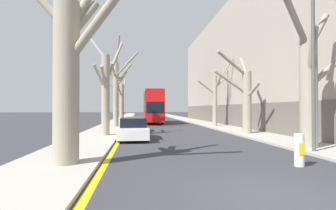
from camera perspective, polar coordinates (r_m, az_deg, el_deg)
The scene contains 17 objects.
ground_plane at distance 6.77m, azimuth 21.16°, elevation -18.09°, with size 300.00×300.00×0.00m, color #333338.
sidewalk_left at distance 55.84m, azimuth -9.63°, elevation -2.81°, with size 3.16×120.00×0.12m, color #A39E93.
sidewalk_right at distance 56.47m, azimuth 2.51°, elevation -2.80°, with size 3.16×120.00×0.12m, color #A39E93.
building_facade_right at distance 36.96m, azimuth 18.45°, elevation 7.54°, with size 10.08×42.10×14.75m.
kerb_line_stripe at distance 55.78m, azimuth -7.82°, elevation -2.88°, with size 0.24×120.00×0.01m, color yellow.
street_tree_left_0 at distance 9.91m, azimuth -20.93°, elevation 7.77°, with size 4.59×2.62×7.40m.
street_tree_left_1 at distance 19.52m, azimuth -13.49°, elevation 3.34°, with size 3.06×3.99×8.04m.
street_tree_left_2 at distance 28.69m, azimuth -11.06°, elevation 3.37°, with size 2.94×2.20×9.66m.
street_tree_left_3 at distance 38.49m, azimuth -10.25°, elevation 1.35°, with size 2.90×4.84×7.24m.
street_tree_right_0 at distance 14.74m, azimuth 28.34°, elevation 4.20°, with size 4.34×1.76×7.57m.
street_tree_right_1 at distance 21.29m, azimuth 16.46°, elevation 1.60°, with size 3.10×2.84×6.41m.
street_tree_right_2 at distance 29.92m, azimuth 10.33°, elevation 1.82°, with size 4.25×2.35×7.59m.
double_decker_bus at distance 36.77m, azimuth -3.30°, elevation -0.01°, with size 2.44×10.16×4.48m.
parked_car_0 at distance 17.38m, azimuth -7.47°, elevation -5.27°, with size 1.89×4.40×1.41m.
parked_car_1 at distance 23.37m, azimuth -7.25°, elevation -4.25°, with size 1.72×4.31×1.28m.
lamp_post at distance 13.68m, azimuth 28.73°, elevation 11.43°, with size 1.40×0.20×8.85m.
traffic_bollard at distance 10.38m, azimuth 26.67°, elevation -8.75°, with size 0.33×0.34×1.14m.
Camera 1 is at (-3.00, -5.73, 2.02)m, focal length 28.00 mm.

